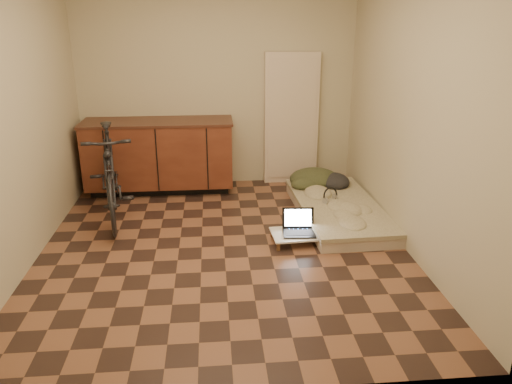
{
  "coord_description": "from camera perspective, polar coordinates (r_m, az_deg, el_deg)",
  "views": [
    {
      "loc": [
        -0.08,
        -4.42,
        2.17
      ],
      "look_at": [
        0.32,
        0.02,
        0.55
      ],
      "focal_mm": 35.0,
      "sensor_mm": 36.0,
      "label": 1
    }
  ],
  "objects": [
    {
      "name": "room_shell",
      "position": [
        4.51,
        -4.03,
        8.78
      ],
      "size": [
        3.5,
        4.0,
        2.6
      ],
      "color": "brown",
      "rests_on": "ground"
    },
    {
      "name": "cabinets",
      "position": [
        6.39,
        -10.96,
        4.12
      ],
      "size": [
        1.84,
        0.62,
        0.91
      ],
      "color": "black",
      "rests_on": "ground"
    },
    {
      "name": "appliance_panel",
      "position": [
        6.58,
        4.04,
        8.32
      ],
      "size": [
        0.7,
        0.1,
        1.7
      ],
      "primitive_type": "cube",
      "color": "beige",
      "rests_on": "ground"
    },
    {
      "name": "bicycle",
      "position": [
        5.63,
        -16.37,
        2.52
      ],
      "size": [
        0.82,
        1.8,
        1.12
      ],
      "primitive_type": "imported",
      "rotation": [
        0.0,
        0.0,
        0.18
      ],
      "color": "black",
      "rests_on": "ground"
    },
    {
      "name": "futon",
      "position": [
        5.66,
        9.38,
        -2.01
      ],
      "size": [
        0.93,
        1.83,
        0.15
      ],
      "rotation": [
        0.0,
        0.0,
        0.04
      ],
      "color": "#BEAD98",
      "rests_on": "ground"
    },
    {
      "name": "clothing_pile",
      "position": [
        6.22,
        7.29,
        2.14
      ],
      "size": [
        0.67,
        0.57,
        0.26
      ],
      "primitive_type": null,
      "rotation": [
        0.0,
        0.0,
        0.04
      ],
      "color": "#323821",
      "rests_on": "futon"
    },
    {
      "name": "headphones",
      "position": [
        5.65,
        8.51,
        -0.36
      ],
      "size": [
        0.29,
        0.29,
        0.15
      ],
      "primitive_type": null,
      "rotation": [
        0.0,
        0.0,
        0.5
      ],
      "color": "black",
      "rests_on": "futon"
    },
    {
      "name": "lap_desk",
      "position": [
        5.0,
        5.17,
        -4.79
      ],
      "size": [
        0.61,
        0.41,
        0.1
      ],
      "rotation": [
        0.0,
        0.0,
        0.07
      ],
      "color": "brown",
      "rests_on": "ground"
    },
    {
      "name": "laptop",
      "position": [
        4.99,
        4.9,
        -4.06
      ],
      "size": [
        0.34,
        0.31,
        0.22
      ],
      "rotation": [
        0.0,
        0.0,
        -0.07
      ],
      "color": "black",
      "rests_on": "lap_desk"
    },
    {
      "name": "mouse",
      "position": [
        5.0,
        7.65,
        -4.49
      ],
      "size": [
        0.07,
        0.11,
        0.04
      ],
      "primitive_type": "ellipsoid",
      "rotation": [
        0.0,
        0.0,
        0.04
      ],
      "color": "white",
      "rests_on": "lap_desk"
    }
  ]
}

